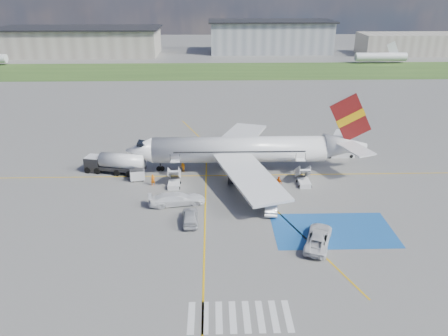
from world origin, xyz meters
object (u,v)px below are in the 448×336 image
Objects in this scene: car_silver_b at (271,206)px; van_white_a at (319,236)px; gpu_cart at (138,176)px; belt_loader at (340,154)px; fuel_tanker at (115,165)px; car_silver_a at (190,217)px; van_white_b at (177,197)px; airliner at (249,149)px.

car_silver_b is 0.83× the size of van_white_a.
gpu_cart is 33.20m from belt_loader.
fuel_tanker reaches higher than belt_loader.
fuel_tanker is 2.01× the size of car_silver_a.
belt_loader is 0.94× the size of van_white_b.
car_silver_a is 0.86× the size of van_white_b.
gpu_cart reaches higher than belt_loader.
gpu_cart is 0.47× the size of car_silver_a.
fuel_tanker is 1.78× the size of van_white_a.
fuel_tanker reaches higher than van_white_a.
belt_loader is 23.07m from car_silver_b.
van_white_a is (22.55, -17.46, 0.23)m from gpu_cart.
van_white_a is at bearing -110.87° from belt_loader.
airliner is at bearing -75.33° from car_silver_b.
airliner reaches higher than van_white_a.
belt_loader is at bearing -142.13° from car_silver_a.
van_white_b is (-10.21, -11.01, -2.32)m from airliner.
gpu_cart is at bearing -168.53° from airliner.
airliner is 20.32m from fuel_tanker.
car_silver_b is at bearing -110.12° from van_white_b.
belt_loader is 31.76m from car_silver_a.
van_white_b reaches higher than car_silver_a.
airliner is 3.90× the size of fuel_tanker.
car_silver_b is 8.69m from van_white_a.
gpu_cart is at bearing -24.56° from fuel_tanker.
van_white_b is at bearing -33.07° from fuel_tanker.
gpu_cart is at bearing 29.70° from van_white_b.
airliner is at bearing -52.39° from van_white_b.
van_white_a is 0.97× the size of van_white_b.
van_white_b is (-25.81, -16.23, 0.69)m from belt_loader.
car_silver_a is at bearing -139.53° from belt_loader.
airliner is 7.16× the size of belt_loader.
van_white_b is (-12.00, 2.24, 0.34)m from car_silver_b.
belt_loader is (15.60, 5.22, -3.01)m from airliner.
gpu_cart is at bearing -165.81° from belt_loader.
fuel_tanker is 36.26m from belt_loader.
airliner reaches higher than van_white_b.
fuel_tanker is at bearing -23.29° from car_silver_b.
airliner is at bearing 14.78° from fuel_tanker.
car_silver_b is at bearing -82.32° from airliner.
gpu_cart is 28.52m from van_white_a.
airliner is 17.02m from gpu_cart.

